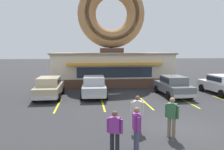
{
  "coord_description": "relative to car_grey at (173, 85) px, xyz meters",
  "views": [
    {
      "loc": [
        -4.4,
        -9.42,
        3.69
      ],
      "look_at": [
        -2.74,
        5.0,
        2.0
      ],
      "focal_mm": 35.0,
      "sensor_mm": 36.0,
      "label": 1
    }
  ],
  "objects": [
    {
      "name": "ground_plane",
      "position": [
        -2.43,
        -7.17,
        -0.87
      ],
      "size": [
        160.0,
        160.0,
        0.0
      ],
      "primitive_type": "plane",
      "color": "#2D2D30"
    },
    {
      "name": "donut_shop_building",
      "position": [
        -4.2,
        6.78,
        2.87
      ],
      "size": [
        12.3,
        6.75,
        10.96
      ],
      "color": "brown",
      "rests_on": "ground"
    },
    {
      "name": "car_grey",
      "position": [
        0.0,
        0.0,
        0.0
      ],
      "size": [
        2.02,
        4.58,
        1.6
      ],
      "color": "slate",
      "rests_on": "ground"
    },
    {
      "name": "car_champagne",
      "position": [
        -9.75,
        0.43,
        0.0
      ],
      "size": [
        1.99,
        4.56,
        1.6
      ],
      "color": "#BCAD89",
      "rests_on": "ground"
    },
    {
      "name": "car_white",
      "position": [
        4.21,
        0.12,
        0.0
      ],
      "size": [
        2.11,
        4.62,
        1.6
      ],
      "color": "silver",
      "rests_on": "ground"
    },
    {
      "name": "car_silver",
      "position": [
        -6.3,
        0.53,
        0.0
      ],
      "size": [
        2.07,
        4.6,
        1.6
      ],
      "color": "#B2B5BA",
      "rests_on": "ground"
    },
    {
      "name": "pedestrian_blue_sweater_man",
      "position": [
        -4.6,
        -7.2,
        0.04
      ],
      "size": [
        0.58,
        0.33,
        1.64
      ],
      "color": "slate",
      "rests_on": "ground"
    },
    {
      "name": "pedestrian_hooded_kid",
      "position": [
        -5.08,
        -9.11,
        0.03
      ],
      "size": [
        0.25,
        0.6,
        1.64
      ],
      "color": "#474C66",
      "rests_on": "ground"
    },
    {
      "name": "pedestrian_leather_jacket_man",
      "position": [
        -3.32,
        -8.03,
        0.08
      ],
      "size": [
        0.47,
        0.43,
        1.71
      ],
      "color": "#7F7056",
      "rests_on": "ground"
    },
    {
      "name": "pedestrian_clipboard_woman",
      "position": [
        -5.89,
        -9.2,
        -0.02
      ],
      "size": [
        0.56,
        0.37,
        1.56
      ],
      "color": "#232328",
      "rests_on": "ground"
    },
    {
      "name": "trash_bin",
      "position": [
        -10.52,
        4.12,
        -0.37
      ],
      "size": [
        0.57,
        0.57,
        0.97
      ],
      "color": "#1E662D",
      "rests_on": "ground"
    },
    {
      "name": "parking_stripe_far_left",
      "position": [
        -8.8,
        -2.17,
        -0.87
      ],
      "size": [
        0.12,
        3.6,
        0.01
      ],
      "primitive_type": "cube",
      "color": "yellow",
      "rests_on": "ground"
    },
    {
      "name": "parking_stripe_left",
      "position": [
        -5.8,
        -2.17,
        -0.87
      ],
      "size": [
        0.12,
        3.6,
        0.01
      ],
      "primitive_type": "cube",
      "color": "yellow",
      "rests_on": "ground"
    },
    {
      "name": "parking_stripe_mid_left",
      "position": [
        -2.8,
        -2.17,
        -0.87
      ],
      "size": [
        0.12,
        3.6,
        0.01
      ],
      "primitive_type": "cube",
      "color": "yellow",
      "rests_on": "ground"
    },
    {
      "name": "parking_stripe_centre",
      "position": [
        0.2,
        -2.17,
        -0.87
      ],
      "size": [
        0.12,
        3.6,
        0.01
      ],
      "primitive_type": "cube",
      "color": "yellow",
      "rests_on": "ground"
    }
  ]
}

